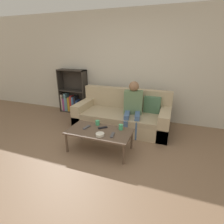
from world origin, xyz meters
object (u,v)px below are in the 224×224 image
Objects in this scene: person_adult at (133,104)px; snack_bowl at (100,135)px; tv_remote_0 at (87,127)px; tv_remote_1 at (112,135)px; cup_near at (98,123)px; cup_far at (121,127)px; bookshelf at (73,96)px; tv_remote_2 at (103,128)px; coffee_table at (100,132)px; couch at (123,116)px.

person_adult is 1.21m from snack_bowl.
tv_remote_1 is at bearing -2.65° from tv_remote_0.
cup_near is 0.47m from cup_far.
bookshelf is at bearing 135.22° from cup_near.
cup_near is at bearing -44.78° from bookshelf.
person_adult is 0.97m from tv_remote_2.
bookshelf is at bearing 142.51° from cup_far.
person_adult is 6.21× the size of tv_remote_0.
cup_near is 0.23m from tv_remote_0.
tv_remote_1 is (0.54, -0.12, 0.00)m from tv_remote_0.
person_adult is (0.35, 0.99, 0.27)m from coffee_table.
person_adult is 0.94m from cup_near.
bookshelf is 1.10× the size of person_adult.
coffee_table is at bearing 153.77° from tv_remote_1.
couch is 23.42× the size of cup_near.
bookshelf reaches higher than tv_remote_2.
cup_far is (0.34, 0.17, 0.08)m from coffee_table.
cup_far is at bearing 23.18° from tv_remote_0.
tv_remote_0 is 0.40m from snack_bowl.
bookshelf reaches higher than tv_remote_1.
bookshelf is at bearing 161.78° from couch.
person_adult is at bearing 117.58° from tv_remote_2.
tv_remote_0 is 1.00× the size of tv_remote_1.
cup_far is 0.62m from tv_remote_0.
couch is at bearing 84.52° from coffee_table.
snack_bowl is (-0.02, -1.25, 0.13)m from couch.
person_adult is at bearing 76.96° from snack_bowl.
couch is at bearing -18.22° from bookshelf.
tv_remote_0 is at bearing 150.76° from snack_bowl.
coffee_table is 6.44× the size of tv_remote_0.
tv_remote_1 is 0.34m from tv_remote_2.
snack_bowl is at bearing -166.03° from tv_remote_1.
cup_near is 0.51× the size of tv_remote_0.
person_adult is 1.11m from tv_remote_1.
tv_remote_2 is 1.09× the size of snack_bowl.
coffee_table is 12.58× the size of cup_near.
bookshelf is (-1.67, 0.55, 0.18)m from couch.
tv_remote_1 is at bearing -103.45° from cup_far.
bookshelf reaches higher than couch.
person_adult is (1.92, -0.64, 0.17)m from bookshelf.
coffee_table is 1.04× the size of person_adult.
tv_remote_1 reaches higher than coffee_table.
couch is 1.75× the size of bookshelf.
tv_remote_0 and tv_remote_1 have the same top height.
cup_far is 0.33m from tv_remote_2.
bookshelf is 2.06m from tv_remote_0.
person_adult reaches higher than cup_near.
cup_far is at bearing -37.49° from bookshelf.
tv_remote_0 is (-0.61, -0.14, -0.04)m from cup_far.
coffee_table is at bearing -119.82° from person_adult.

